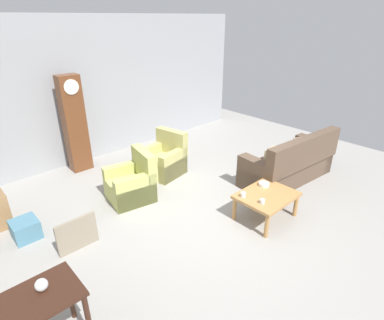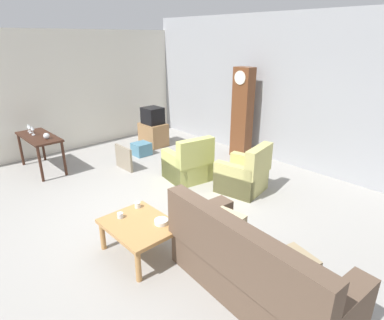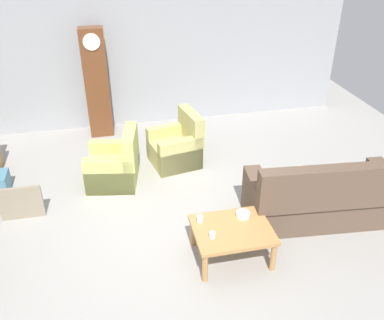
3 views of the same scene
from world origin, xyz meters
name	(u,v)px [view 1 (image 1 of 3)]	position (x,y,z in m)	size (l,w,h in m)	color
ground_plane	(208,212)	(0.00, 0.00, 0.00)	(10.40, 10.40, 0.00)	#999691
garage_door_wall	(99,89)	(0.00, 3.60, 1.60)	(8.40, 0.16, 3.20)	#9EA0A5
couch_floral	(289,165)	(2.09, -0.30, 0.35)	(2.17, 1.06, 1.04)	brown
armchair_olive_near	(132,184)	(-0.70, 1.29, 0.31)	(0.92, 0.89, 0.92)	#B7BC66
armchair_olive_far	(164,160)	(0.38, 1.71, 0.31)	(0.92, 0.90, 0.92)	tan
coffee_table_wood	(266,198)	(0.62, -0.76, 0.39)	(0.96, 0.76, 0.46)	#B27F47
grandfather_clock	(75,124)	(-0.87, 3.15, 1.05)	(0.44, 0.30, 2.09)	brown
framed_picture_leaning	(77,234)	(-2.06, 0.64, 0.26)	(0.60, 0.05, 0.51)	gray
storage_box_blue	(26,229)	(-2.56, 1.44, 0.15)	(0.38, 0.39, 0.30)	teal
glass_dome_cloche	(41,285)	(-2.88, -0.61, 0.83)	(0.12, 0.12, 0.12)	silver
cup_white_porcelain	(243,195)	(0.26, -0.55, 0.50)	(0.08, 0.08, 0.08)	white
cup_blue_rimmed	(262,201)	(0.33, -0.87, 0.49)	(0.08, 0.08, 0.07)	silver
bowl_white_stacked	(264,184)	(0.82, -0.56, 0.49)	(0.18, 0.18, 0.06)	white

